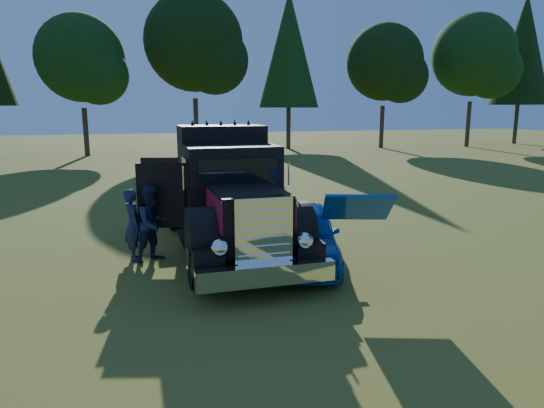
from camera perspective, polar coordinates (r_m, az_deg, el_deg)
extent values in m
plane|color=#425D1B|center=(8.78, -9.11, -11.85)|extent=(120.00, 120.00, 0.00)
cylinder|color=#2D2116|center=(37.70, -21.05, 7.91)|extent=(0.36, 0.36, 3.42)
sphere|color=black|center=(37.82, -21.62, 15.68)|extent=(6.08, 6.08, 6.08)
sphere|color=black|center=(36.90, -19.78, 14.15)|extent=(4.18, 4.18, 4.18)
cylinder|color=#2D2116|center=(38.38, -8.91, 9.10)|extent=(0.36, 0.36, 4.14)
sphere|color=black|center=(38.66, -9.20, 18.33)|extent=(7.36, 7.36, 7.36)
sphere|color=black|center=(37.81, -6.79, 16.46)|extent=(5.06, 5.06, 5.06)
cylinder|color=#2D2116|center=(41.61, 1.95, 9.63)|extent=(0.36, 0.36, 4.50)
cone|color=black|center=(41.86, 2.01, 17.70)|extent=(5.00, 5.00, 9.38)
cylinder|color=#2D2116|center=(43.44, 12.79, 8.84)|extent=(0.36, 0.36, 3.60)
sphere|color=black|center=(43.57, 13.11, 15.95)|extent=(6.40, 6.40, 6.40)
sphere|color=black|center=(43.38, 14.99, 14.29)|extent=(4.40, 4.40, 4.40)
cylinder|color=#2D2116|center=(47.01, 22.07, 8.69)|extent=(0.36, 0.36, 3.96)
sphere|color=black|center=(47.20, 22.62, 15.89)|extent=(7.04, 7.04, 7.04)
sphere|color=black|center=(47.24, 24.47, 14.14)|extent=(4.84, 4.84, 4.84)
cylinder|color=#2D2116|center=(53.05, 26.80, 9.00)|extent=(0.36, 0.36, 4.86)
cone|color=black|center=(53.31, 27.43, 15.80)|extent=(5.40, 5.40, 10.12)
cylinder|color=black|center=(9.53, -8.81, -6.45)|extent=(0.32, 1.10, 1.10)
cylinder|color=black|center=(9.99, 3.27, -5.49)|extent=(0.32, 1.10, 1.10)
cylinder|color=black|center=(14.15, -11.35, -0.69)|extent=(0.32, 1.10, 1.10)
cylinder|color=black|center=(14.47, -3.04, -0.22)|extent=(0.32, 1.10, 1.10)
cylinder|color=black|center=(14.18, -10.02, -0.62)|extent=(0.32, 1.10, 1.10)
cylinder|color=black|center=(14.40, -4.32, -0.30)|extent=(0.32, 1.10, 1.10)
cube|color=black|center=(12.14, -5.51, -2.16)|extent=(1.60, 6.40, 0.28)
cube|color=white|center=(8.56, -0.63, -8.39)|extent=(2.50, 0.22, 0.36)
cube|color=white|center=(8.63, -1.18, -3.36)|extent=(1.05, 0.30, 1.30)
cube|color=black|center=(9.60, -2.80, -1.55)|extent=(1.35, 1.80, 1.10)
cube|color=maroon|center=(9.43, -6.89, -0.61)|extent=(0.02, 1.80, 0.60)
cube|color=maroon|center=(9.74, 1.14, -0.15)|extent=(0.02, 1.80, 0.60)
cylinder|color=black|center=(9.43, -8.28, -4.09)|extent=(0.55, 1.24, 1.24)
cylinder|color=black|center=(9.85, 2.75, -3.31)|extent=(0.55, 1.24, 1.24)
sphere|color=white|center=(8.45, -6.18, -5.14)|extent=(0.32, 0.32, 0.32)
sphere|color=white|center=(8.84, 3.85, -4.36)|extent=(0.32, 0.32, 0.32)
cube|color=black|center=(11.04, -4.68, 1.44)|extent=(2.05, 1.30, 2.10)
cube|color=black|center=(10.32, -3.97, 3.56)|extent=(1.70, 0.05, 0.65)
cube|color=black|center=(12.27, -5.91, 3.35)|extent=(2.05, 1.30, 2.50)
cube|color=black|center=(14.01, -7.06, 0.99)|extent=(2.00, 2.00, 0.35)
cube|color=black|center=(11.36, -12.92, 0.95)|extent=(1.08, 0.35, 1.50)
cube|color=maroon|center=(11.43, -12.97, 0.25)|extent=(0.83, 0.24, 0.75)
imported|color=#0A07AB|center=(10.86, 3.58, -3.52)|extent=(2.68, 4.17, 1.32)
cube|color=#0A07AB|center=(9.41, 9.99, -0.42)|extent=(1.52, 1.29, 0.67)
imported|color=#21274D|center=(11.43, -16.01, -2.35)|extent=(0.48, 0.65, 1.65)
imported|color=#202A4C|center=(11.24, -13.83, -2.23)|extent=(1.07, 1.01, 1.74)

